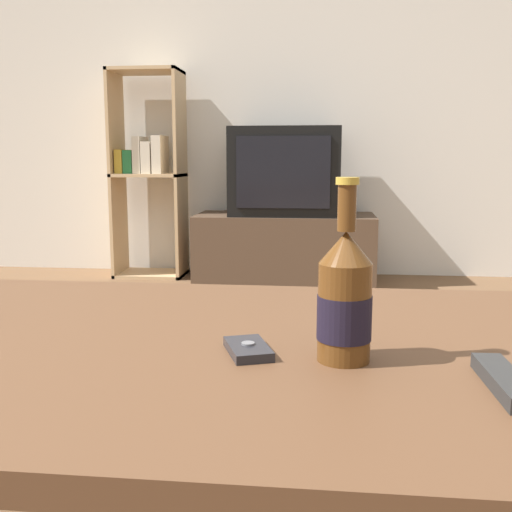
# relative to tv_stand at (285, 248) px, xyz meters

# --- Properties ---
(back_wall) EXTENTS (8.00, 0.05, 2.60)m
(back_wall) POSITION_rel_tv_stand_xyz_m (0.03, 0.32, 1.09)
(back_wall) COLOR silver
(back_wall) RESTS_ON ground_plane
(coffee_table) EXTENTS (1.23, 0.84, 0.47)m
(coffee_table) POSITION_rel_tv_stand_xyz_m (0.03, -2.71, 0.20)
(coffee_table) COLOR brown
(coffee_table) RESTS_ON ground_plane
(tv_stand) EXTENTS (1.08, 0.48, 0.41)m
(tv_stand) POSITION_rel_tv_stand_xyz_m (0.00, 0.00, 0.00)
(tv_stand) COLOR #4C3828
(tv_stand) RESTS_ON ground_plane
(television) EXTENTS (0.65, 0.45, 0.52)m
(television) POSITION_rel_tv_stand_xyz_m (-0.00, -0.00, 0.47)
(television) COLOR black
(television) RESTS_ON tv_stand
(bookshelf) EXTENTS (0.43, 0.30, 1.29)m
(bookshelf) POSITION_rel_tv_stand_xyz_m (-0.88, 0.10, 0.47)
(bookshelf) COLOR tan
(bookshelf) RESTS_ON ground_plane
(beer_bottle) EXTENTS (0.08, 0.08, 0.26)m
(beer_bottle) POSITION_rel_tv_stand_xyz_m (0.25, -2.78, 0.35)
(beer_bottle) COLOR #563314
(beer_bottle) RESTS_ON coffee_table
(cell_phone) EXTENTS (0.09, 0.11, 0.02)m
(cell_phone) POSITION_rel_tv_stand_xyz_m (0.11, -2.77, 0.27)
(cell_phone) COLOR #232328
(cell_phone) RESTS_ON coffee_table
(remote_control) EXTENTS (0.05, 0.16, 0.02)m
(remote_control) POSITION_rel_tv_stand_xyz_m (0.45, -2.87, 0.27)
(remote_control) COLOR #282828
(remote_control) RESTS_ON coffee_table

